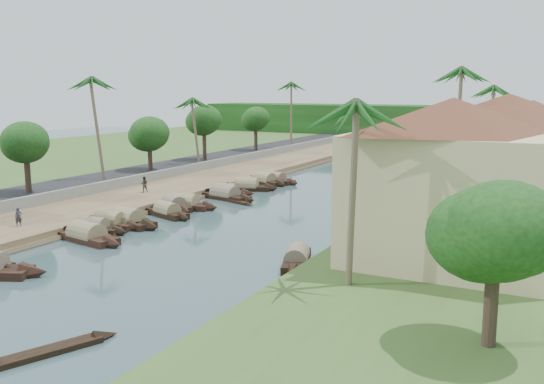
% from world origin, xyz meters
% --- Properties ---
extents(ground, '(220.00, 220.00, 0.00)m').
position_xyz_m(ground, '(0.00, 0.00, 0.00)').
color(ground, '#354B4F').
rests_on(ground, ground).
extents(left_bank, '(10.00, 180.00, 0.80)m').
position_xyz_m(left_bank, '(-16.00, 20.00, 0.40)').
color(left_bank, brown).
rests_on(left_bank, ground).
extents(right_bank, '(16.00, 180.00, 1.20)m').
position_xyz_m(right_bank, '(19.00, 20.00, 0.60)').
color(right_bank, '#375421').
rests_on(right_bank, ground).
extents(road, '(8.00, 180.00, 1.40)m').
position_xyz_m(road, '(-24.50, 20.00, 0.70)').
color(road, black).
rests_on(road, ground).
extents(retaining_wall, '(0.40, 180.00, 1.10)m').
position_xyz_m(retaining_wall, '(-20.20, 20.00, 1.35)').
color(retaining_wall, '#64655E').
rests_on(retaining_wall, left_bank).
extents(treeline, '(120.00, 14.00, 8.00)m').
position_xyz_m(treeline, '(0.00, 100.00, 4.00)').
color(treeline, black).
rests_on(treeline, ground).
extents(bridge, '(28.00, 4.00, 2.40)m').
position_xyz_m(bridge, '(0.00, 72.00, 1.72)').
color(bridge, '#9A9990').
rests_on(bridge, ground).
extents(building_near, '(14.85, 14.85, 10.20)m').
position_xyz_m(building_near, '(18.99, -2.00, 6.38)').
color(building_near, '#C5B484').
rests_on(building_near, right_bank).
extents(building_mid, '(14.11, 14.11, 9.70)m').
position_xyz_m(building_mid, '(19.99, 14.00, 6.13)').
color(building_mid, '#D6AC97').
rests_on(building_mid, right_bank).
extents(building_far, '(15.59, 15.59, 10.20)m').
position_xyz_m(building_far, '(18.99, 28.00, 6.38)').
color(building_far, beige).
rests_on(building_far, right_bank).
extents(building_distant, '(12.62, 12.62, 9.20)m').
position_xyz_m(building_distant, '(19.99, 48.00, 5.88)').
color(building_distant, '#C5B484').
rests_on(building_distant, right_bank).
extents(sampan_2, '(8.67, 3.29, 2.24)m').
position_xyz_m(sampan_2, '(-8.36, -4.07, 0.42)').
color(sampan_2, black).
rests_on(sampan_2, ground).
extents(sampan_3, '(6.98, 2.37, 1.89)m').
position_xyz_m(sampan_3, '(-9.84, -1.82, 0.41)').
color(sampan_3, black).
rests_on(sampan_3, ground).
extents(sampan_4, '(7.25, 1.92, 2.07)m').
position_xyz_m(sampan_4, '(-10.01, 0.38, 0.41)').
color(sampan_4, black).
rests_on(sampan_4, ground).
extents(sampan_5, '(7.76, 2.90, 2.40)m').
position_xyz_m(sampan_5, '(-9.01, 1.53, 0.42)').
color(sampan_5, black).
rests_on(sampan_5, ground).
extents(sampan_6, '(6.71, 4.58, 2.05)m').
position_xyz_m(sampan_6, '(-9.67, 9.27, 0.41)').
color(sampan_6, black).
rests_on(sampan_6, ground).
extents(sampan_7, '(7.19, 3.81, 1.94)m').
position_xyz_m(sampan_7, '(-8.36, 6.40, 0.41)').
color(sampan_7, black).
rests_on(sampan_7, ground).
extents(sampan_8, '(7.53, 2.83, 2.27)m').
position_xyz_m(sampan_8, '(-9.03, 10.19, 0.42)').
color(sampan_8, black).
rests_on(sampan_8, ground).
extents(sampan_9, '(8.95, 3.69, 2.22)m').
position_xyz_m(sampan_9, '(-8.25, 16.66, 0.42)').
color(sampan_9, black).
rests_on(sampan_9, ground).
extents(sampan_10, '(7.00, 3.67, 1.95)m').
position_xyz_m(sampan_10, '(-9.35, 18.38, 0.41)').
color(sampan_10, black).
rests_on(sampan_10, ground).
extents(sampan_11, '(7.80, 3.87, 2.20)m').
position_xyz_m(sampan_11, '(-8.94, 22.72, 0.42)').
color(sampan_11, black).
rests_on(sampan_11, ground).
extents(sampan_12, '(8.30, 3.66, 1.98)m').
position_xyz_m(sampan_12, '(-8.71, 29.52, 0.41)').
color(sampan_12, black).
rests_on(sampan_12, ground).
extents(sampan_13, '(7.93, 3.96, 2.15)m').
position_xyz_m(sampan_13, '(-9.30, 27.83, 0.41)').
color(sampan_13, black).
rests_on(sampan_13, ground).
extents(sampan_14, '(3.68, 7.53, 1.86)m').
position_xyz_m(sampan_14, '(9.14, -2.44, 0.40)').
color(sampan_14, black).
rests_on(sampan_14, ground).
extents(sampan_15, '(2.78, 7.76, 2.06)m').
position_xyz_m(sampan_15, '(8.92, 11.50, 0.41)').
color(sampan_15, black).
rests_on(sampan_15, ground).
extents(sampan_16, '(2.79, 8.92, 2.15)m').
position_xyz_m(sampan_16, '(8.82, 25.55, 0.41)').
color(sampan_16, black).
rests_on(sampan_16, ground).
extents(canoe_0, '(3.52, 6.68, 0.91)m').
position_xyz_m(canoe_0, '(4.95, -20.45, 0.10)').
color(canoe_0, black).
rests_on(canoe_0, ground).
extents(canoe_1, '(4.24, 0.79, 0.68)m').
position_xyz_m(canoe_1, '(-8.90, -2.19, 0.10)').
color(canoe_1, black).
rests_on(canoe_1, ground).
extents(canoe_2, '(4.78, 2.35, 0.70)m').
position_xyz_m(canoe_2, '(-5.93, 15.24, 0.10)').
color(canoe_2, black).
rests_on(canoe_2, ground).
extents(palm_0, '(3.20, 3.20, 11.46)m').
position_xyz_m(palm_0, '(15.00, -8.24, 10.87)').
color(palm_0, '#6D6048').
rests_on(palm_0, ground).
extents(palm_1, '(3.20, 3.20, 9.65)m').
position_xyz_m(palm_1, '(16.00, 4.53, 9.12)').
color(palm_1, '#6D6048').
rests_on(palm_1, ground).
extents(palm_2, '(3.20, 3.20, 14.08)m').
position_xyz_m(palm_2, '(15.00, 22.51, 13.39)').
color(palm_2, '#6D6048').
rests_on(palm_2, ground).
extents(palm_3, '(3.20, 3.20, 12.39)m').
position_xyz_m(palm_3, '(16.00, 39.41, 11.77)').
color(palm_3, '#6D6048').
rests_on(palm_3, ground).
extents(palm_5, '(3.20, 3.20, 13.13)m').
position_xyz_m(palm_5, '(-24.00, 14.82, 12.70)').
color(palm_5, '#6D6048').
rests_on(palm_5, ground).
extents(palm_6, '(3.20, 3.20, 10.49)m').
position_xyz_m(palm_6, '(-22.00, 31.92, 10.15)').
color(palm_6, '#6D6048').
rests_on(palm_6, ground).
extents(palm_7, '(3.20, 3.20, 10.26)m').
position_xyz_m(palm_7, '(14.00, 56.96, 9.73)').
color(palm_7, '#6D6048').
rests_on(palm_7, ground).
extents(palm_8, '(3.20, 3.20, 12.91)m').
position_xyz_m(palm_8, '(-20.50, 59.62, 12.46)').
color(palm_8, '#6D6048').
rests_on(palm_8, ground).
extents(tree_2, '(4.68, 4.68, 7.05)m').
position_xyz_m(tree_2, '(-24.00, 4.13, 6.43)').
color(tree_2, '#463528').
rests_on(tree_2, ground).
extents(tree_3, '(5.07, 5.07, 6.72)m').
position_xyz_m(tree_3, '(-24.00, 23.84, 5.97)').
color(tree_3, '#463528').
rests_on(tree_3, ground).
extents(tree_4, '(5.01, 5.01, 7.86)m').
position_xyz_m(tree_4, '(-24.00, 36.71, 7.10)').
color(tree_4, '#463528').
rests_on(tree_4, ground).
extents(tree_5, '(4.58, 4.58, 7.18)m').
position_xyz_m(tree_5, '(-24.00, 52.74, 6.60)').
color(tree_5, '#463528').
rests_on(tree_5, ground).
extents(tree_7, '(4.81, 4.81, 6.89)m').
position_xyz_m(tree_7, '(23.00, -13.21, 6.03)').
color(tree_7, '#463528').
rests_on(tree_7, ground).
extents(person_near, '(0.58, 0.67, 1.55)m').
position_xyz_m(person_near, '(-14.55, -5.24, 1.57)').
color(person_near, '#292830').
rests_on(person_near, left_bank).
extents(person_far, '(1.06, 1.04, 1.73)m').
position_xyz_m(person_far, '(-15.91, 12.48, 1.66)').
color(person_far, '#342F24').
rests_on(person_far, left_bank).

